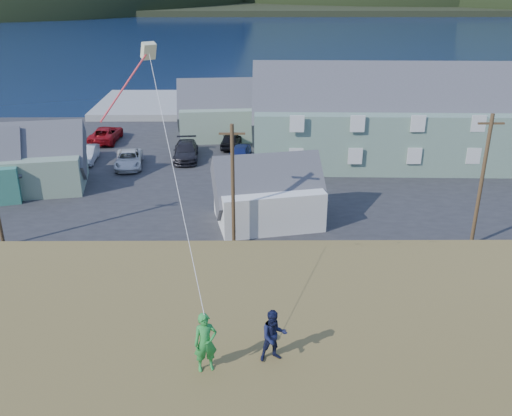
{
  "coord_description": "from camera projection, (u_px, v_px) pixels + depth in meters",
  "views": [
    {
      "loc": [
        0.42,
        -31.8,
        17.18
      ],
      "look_at": [
        0.54,
        -12.44,
        8.8
      ],
      "focal_mm": 40.0,
      "sensor_mm": 36.0,
      "label": 1
    }
  ],
  "objects": [
    {
      "name": "parked_cars",
      "position": [
        154.0,
        146.0,
        54.78
      ],
      "size": [
        22.2,
        13.44,
        1.58
      ],
      "color": "slate",
      "rests_on": "waterfront_lot"
    },
    {
      "name": "shed_palegreen_near",
      "position": [
        28.0,
        160.0,
        45.89
      ],
      "size": [
        9.85,
        7.05,
        6.57
      ],
      "rotation": [
        0.0,
        0.0,
        0.17
      ],
      "color": "gray",
      "rests_on": "waterfront_lot"
    },
    {
      "name": "kite_flyer_navy",
      "position": [
        274.0,
        336.0,
        15.28
      ],
      "size": [
        0.86,
        0.74,
        1.53
      ],
      "primitive_type": "imported",
      "rotation": [
        0.0,
        0.0,
        0.24
      ],
      "color": "#141837",
      "rests_on": "hillside"
    },
    {
      "name": "wharf",
      "position": [
        202.0,
        105.0,
        72.5
      ],
      "size": [
        26.0,
        14.0,
        0.9
      ],
      "primitive_type": "cube",
      "color": "gray",
      "rests_on": "ground"
    },
    {
      "name": "lodge",
      "position": [
        426.0,
        118.0,
        51.33
      ],
      "size": [
        31.55,
        9.71,
        11.01
      ],
      "rotation": [
        0.0,
        0.0,
        -0.03
      ],
      "color": "slate",
      "rests_on": "waterfront_lot"
    },
    {
      "name": "shed_white",
      "position": [
        268.0,
        193.0,
        39.84
      ],
      "size": [
        8.36,
        6.35,
        6.0
      ],
      "rotation": [
        0.0,
        0.0,
        0.2
      ],
      "color": "white",
      "rests_on": "waterfront_lot"
    },
    {
      "name": "waterfront_lot",
      "position": [
        248.0,
        167.0,
        51.59
      ],
      "size": [
        72.0,
        36.0,
        0.12
      ],
      "primitive_type": "cube",
      "color": "#28282B",
      "rests_on": "ground"
    },
    {
      "name": "kite_rig",
      "position": [
        146.0,
        59.0,
        19.05
      ],
      "size": [
        1.77,
        4.08,
        9.62
      ],
      "color": "beige",
      "rests_on": "ground"
    },
    {
      "name": "kite_flyer_green",
      "position": [
        205.0,
        343.0,
        14.87
      ],
      "size": [
        0.71,
        0.56,
        1.7
      ],
      "primitive_type": "imported",
      "rotation": [
        0.0,
        0.0,
        0.28
      ],
      "color": "green",
      "rests_on": "hillside"
    },
    {
      "name": "ground",
      "position": [
        246.0,
        258.0,
        36.01
      ],
      "size": [
        900.0,
        900.0,
        0.0
      ],
      "primitive_type": "plane",
      "color": "#0A1638",
      "rests_on": "ground"
    },
    {
      "name": "grass_strip",
      "position": [
        246.0,
        273.0,
        34.15
      ],
      "size": [
        110.0,
        8.0,
        0.1
      ],
      "primitive_type": "cube",
      "color": "#4C3D19",
      "rests_on": "ground"
    },
    {
      "name": "shed_palegreen_far",
      "position": [
        230.0,
        111.0,
        59.83
      ],
      "size": [
        11.4,
        7.06,
        7.38
      ],
      "rotation": [
        0.0,
        0.0,
        0.08
      ],
      "color": "gray",
      "rests_on": "waterfront_lot"
    },
    {
      "name": "utility_poles",
      "position": [
        235.0,
        184.0,
        35.63
      ],
      "size": [
        30.89,
        0.24,
        8.81
      ],
      "color": "#47331E",
      "rests_on": "waterfront_lot"
    }
  ]
}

